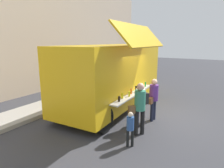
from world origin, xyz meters
TOP-DOWN VIEW (x-y plane):
  - ground_plane at (0.00, 0.00)m, footprint 60.00×60.00m
  - curb_strip at (-3.84, 5.03)m, footprint 28.00×1.60m
  - food_truck_main at (0.17, 2.41)m, footprint 6.63×3.30m
  - trash_bin at (4.56, 4.73)m, footprint 0.60×0.60m
  - customer_front_ordering at (-0.50, 0.25)m, footprint 0.55×0.34m
  - customer_mid_with_backpack at (-1.32, 0.43)m, footprint 0.48×0.52m
  - customer_rear_waiting at (-1.90, 0.24)m, footprint 0.52×0.50m
  - child_near_queue at (-2.75, 0.16)m, footprint 0.22×0.22m

SIDE VIEW (x-z plane):
  - ground_plane at x=0.00m, z-range 0.00..0.00m
  - curb_strip at x=-3.84m, z-range 0.00..0.15m
  - trash_bin at x=4.56m, z-range 0.00..0.93m
  - child_near_queue at x=-2.75m, z-range 0.11..1.19m
  - customer_front_ordering at x=-0.50m, z-range 0.15..1.82m
  - customer_mid_with_backpack at x=-1.32m, z-range 0.18..1.82m
  - customer_rear_waiting at x=-1.90m, z-range 0.16..1.92m
  - food_truck_main at x=0.17m, z-range -0.27..3.46m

